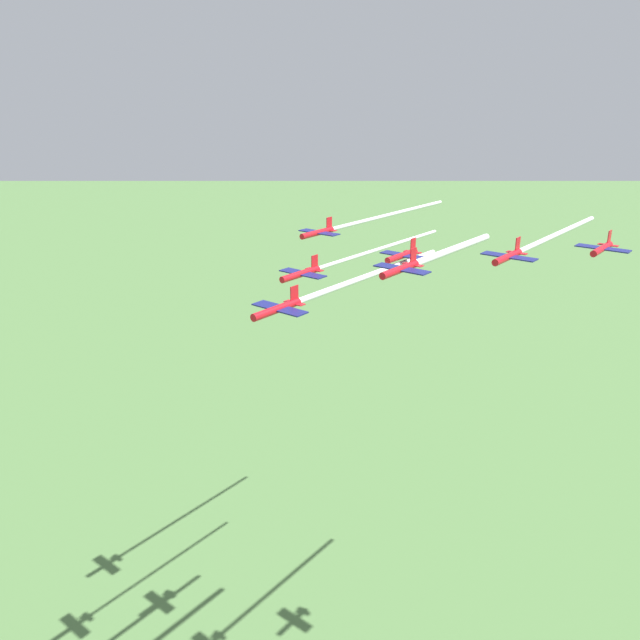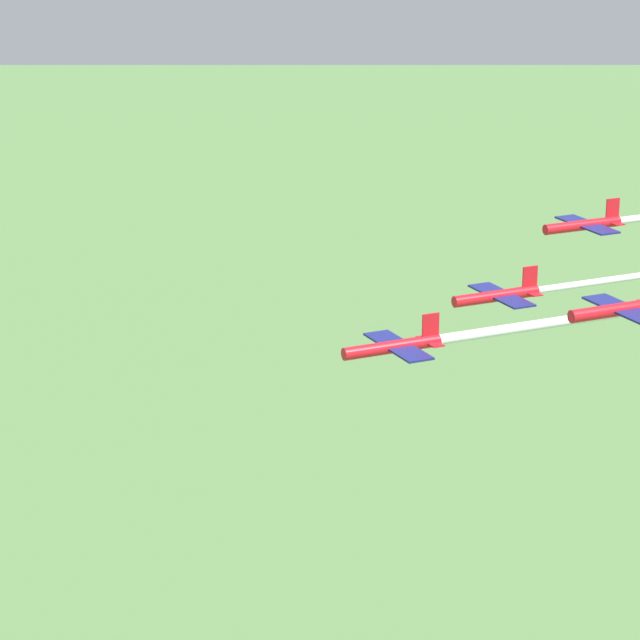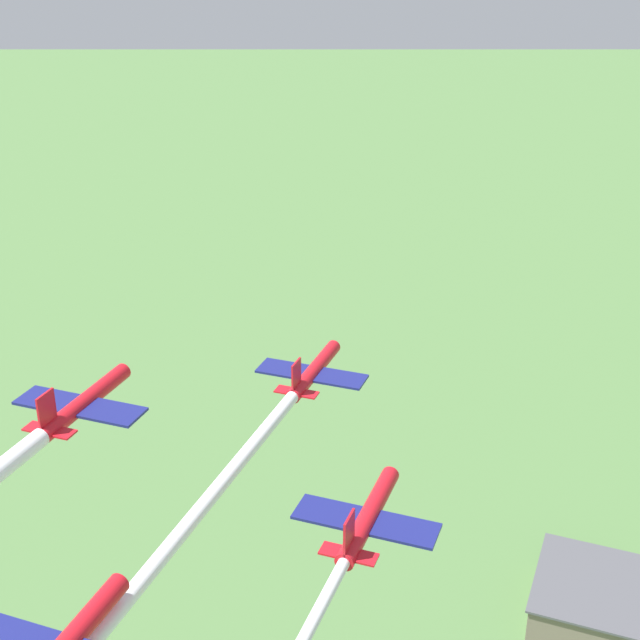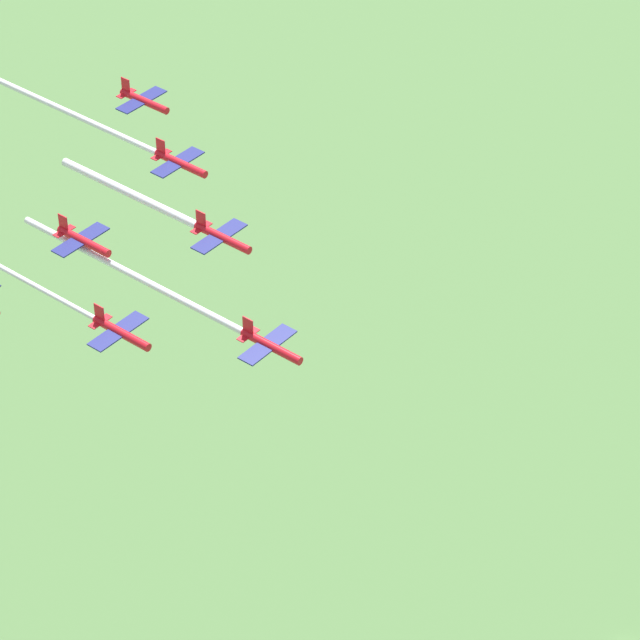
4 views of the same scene
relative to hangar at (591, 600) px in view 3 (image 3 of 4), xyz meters
name	(u,v)px [view 3 (image 3 of 4)]	position (x,y,z in m)	size (l,w,h in m)	color
hangar	(591,600)	(0.00, 0.00, 0.00)	(25.64, 22.51, 8.73)	#726656
jet_0	(313,372)	(-85.25, 25.48, 87.77)	(10.52, 9.86, 3.53)	red
jet_1	(82,404)	(-104.09, 35.99, 92.22)	(10.52, 9.86, 3.53)	red
jet_2	(367,518)	(-103.59, 14.12, 87.70)	(10.52, 9.86, 3.53)	red
smoke_trail_0	(159,560)	(-112.54, 24.86, 87.72)	(44.94, 2.07, 1.06)	white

